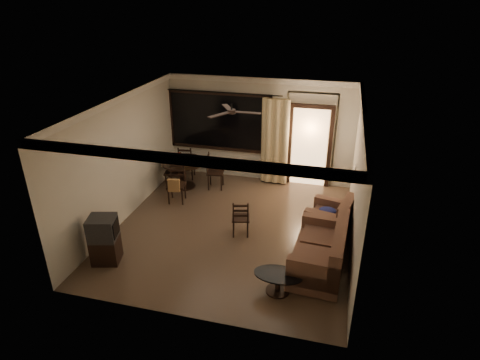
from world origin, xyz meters
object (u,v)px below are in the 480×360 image
(dining_chair_east, at_px, (215,178))
(dining_chair_south, at_px, (177,190))
(dining_table, at_px, (183,167))
(dining_chair_west, at_px, (174,178))
(sofa, at_px, (322,254))
(dining_chair_north, at_px, (187,168))
(side_chair, at_px, (241,224))
(armchair, at_px, (332,220))
(tv_cabinet, at_px, (104,240))
(coffee_table, at_px, (278,280))

(dining_chair_east, relative_size, dining_chair_south, 1.00)
(dining_table, distance_m, dining_chair_east, 0.88)
(dining_chair_west, bearing_deg, sofa, 47.90)
(dining_chair_north, bearing_deg, sofa, 130.81)
(dining_chair_south, distance_m, dining_chair_north, 1.42)
(dining_chair_east, height_order, side_chair, dining_chair_east)
(dining_chair_west, height_order, dining_chair_south, same)
(armchair, bearing_deg, tv_cabinet, -141.02)
(side_chair, bearing_deg, armchair, 179.53)
(sofa, xyz_separation_m, side_chair, (-1.76, 0.82, -0.11))
(coffee_table, height_order, side_chair, side_chair)
(dining_table, height_order, dining_chair_north, dining_chair_north)
(tv_cabinet, bearing_deg, dining_chair_east, 58.83)
(side_chair, bearing_deg, sofa, 141.46)
(dining_chair_west, distance_m, side_chair, 2.87)
(dining_chair_south, relative_size, tv_cabinet, 0.99)
(sofa, height_order, coffee_table, sofa)
(dining_chair_north, xyz_separation_m, side_chair, (2.17, -2.45, -0.03))
(armchair, relative_size, coffee_table, 1.23)
(armchair, bearing_deg, dining_table, 172.81)
(dining_chair_west, bearing_deg, coffee_table, 35.21)
(armchair, relative_size, side_chair, 1.25)
(dining_chair_west, relative_size, dining_chair_east, 1.00)
(dining_chair_north, height_order, side_chair, dining_chair_north)
(sofa, relative_size, armchair, 1.67)
(dining_chair_east, bearing_deg, dining_chair_south, 135.70)
(sofa, distance_m, armchair, 1.26)
(dining_table, height_order, armchair, dining_table)
(dining_chair_north, height_order, armchair, dining_chair_north)
(tv_cabinet, bearing_deg, armchair, 10.96)
(dining_table, xyz_separation_m, dining_chair_west, (-0.22, -0.14, -0.29))
(dining_chair_east, xyz_separation_m, side_chair, (1.22, -2.04, -0.03))
(dining_table, distance_m, coffee_table, 4.71)
(coffee_table, bearing_deg, dining_table, 131.54)
(sofa, height_order, armchair, sofa)
(dining_table, bearing_deg, coffee_table, -48.46)
(dining_table, xyz_separation_m, dining_chair_south, (0.14, -0.85, -0.27))
(dining_chair_south, height_order, side_chair, dining_chair_south)
(dining_chair_south, relative_size, side_chair, 1.13)
(dining_table, bearing_deg, sofa, -35.55)
(tv_cabinet, height_order, sofa, tv_cabinet)
(dining_table, height_order, coffee_table, dining_table)
(sofa, xyz_separation_m, coffee_table, (-0.69, -0.80, -0.11))
(dining_chair_south, bearing_deg, dining_table, 89.89)
(dining_chair_south, xyz_separation_m, tv_cabinet, (-0.37, -2.61, 0.18))
(dining_chair_south, height_order, dining_chair_north, same)
(dining_chair_north, relative_size, armchair, 0.91)
(dining_chair_north, bearing_deg, coffee_table, 119.13)
(tv_cabinet, bearing_deg, dining_chair_north, 73.74)
(dining_chair_west, bearing_deg, side_chair, 42.62)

